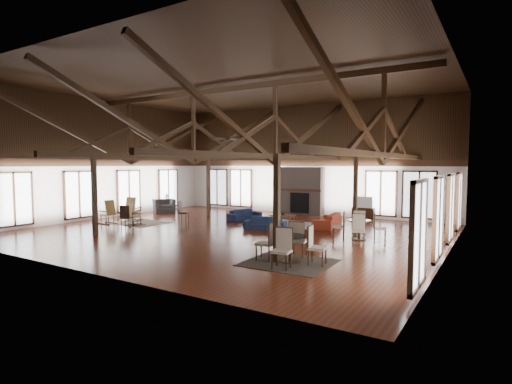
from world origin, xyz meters
The scene contains 31 objects.
floor centered at (0.00, 0.00, 0.00)m, with size 16.00×16.00×0.00m, color #581E12.
ceiling centered at (0.00, 0.00, 6.00)m, with size 16.00×14.00×0.02m, color black.
wall_back centered at (0.00, 7.00, 3.00)m, with size 16.00×0.02×6.00m, color silver.
wall_front centered at (0.00, -7.00, 3.00)m, with size 16.00×0.02×6.00m, color silver.
wall_left centered at (-8.00, 0.00, 3.00)m, with size 0.02×14.00×6.00m, color silver.
wall_right centered at (8.00, 0.00, 3.00)m, with size 0.02×14.00×6.00m, color silver.
roof_truss centered at (0.00, 0.00, 4.03)m, with size 15.60×14.07×3.14m.
post_grid centered at (0.00, 0.00, 1.52)m, with size 8.16×7.16×3.05m.
fireplace centered at (0.00, 6.67, 1.29)m, with size 2.50×0.69×2.60m.
ceiling_fan centered at (0.50, -1.00, 3.73)m, with size 1.60×1.60×0.75m.
sofa_navy_front centered at (0.85, 1.23, 0.26)m, with size 1.76×0.69×0.51m, color #141F39.
sofa_navy_left centered at (-1.40, 3.03, 0.26)m, with size 0.70×1.79×0.52m, color #131934.
sofa_orange centered at (2.89, 3.16, 0.30)m, with size 0.81×2.08×0.61m, color maroon.
coffee_table centered at (0.80, 2.87, 0.38)m, with size 1.15×0.58×0.44m.
vase centered at (0.85, 2.84, 0.54)m, with size 0.19×0.19×0.20m, color #B2B2B2.
armchair centered at (-6.97, 3.18, 0.38)m, with size 1.17×1.02×0.76m, color #313133.
side_table_lamp centered at (-7.60, 4.05, 0.39)m, with size 0.41×0.41×1.04m.
rocking_chair_a centered at (-5.83, -0.09, 0.55)m, with size 0.68×1.00×1.17m.
rocking_chair_b centered at (-4.69, -1.03, 0.48)m, with size 0.65×0.88×1.02m.
rocking_chair_c centered at (-6.01, -1.30, 0.53)m, with size 0.87×0.50×1.12m.
side_chair_a centered at (-3.45, 0.78, 0.60)m, with size 0.56×0.56×1.03m.
side_chair_b centered at (-4.26, -1.81, 0.59)m, with size 0.55×0.55×1.01m.
cafe_table_near centered at (4.35, -3.33, 0.53)m, with size 2.07×2.07×1.06m.
cafe_table_far centered at (4.96, 0.99, 0.50)m, with size 1.98×1.98×1.01m.
cup_near centered at (4.41, -3.42, 0.81)m, with size 0.11×0.11×0.09m, color #B2B2B2.
cup_far centered at (4.94, 1.09, 0.78)m, with size 0.13×0.13×0.11m, color #B2B2B2.
tv_console centered at (3.40, 6.75, 0.28)m, with size 1.11×0.42×0.56m, color black.
television centered at (3.36, 6.75, 0.84)m, with size 0.99×0.13×0.57m, color #B2B2B2.
rug_tan centered at (-5.06, -0.27, 0.01)m, with size 2.53×1.99×0.01m, color tan.
rug_navy centered at (0.86, 2.92, 0.01)m, with size 3.12×2.34×0.01m, color #1B274E.
rug_dark centered at (4.33, -3.40, 0.01)m, with size 2.34×2.13×0.01m, color black.
Camera 1 is at (9.34, -13.23, 2.75)m, focal length 28.00 mm.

